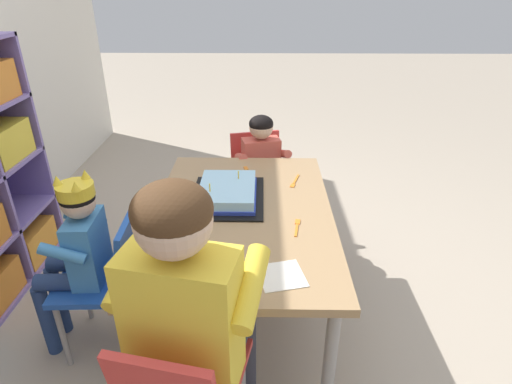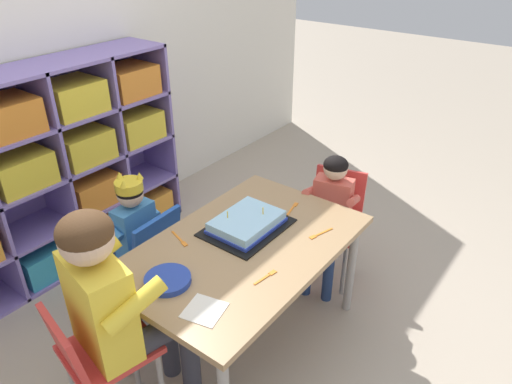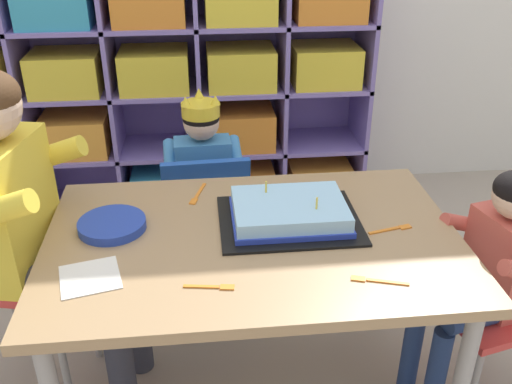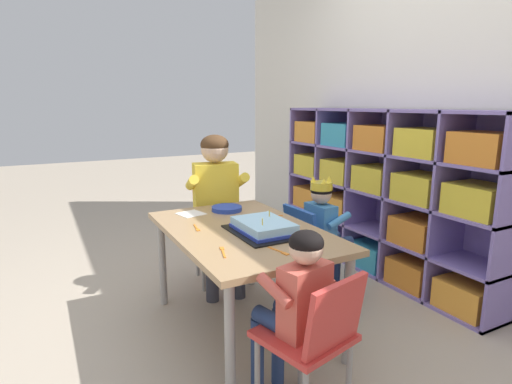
# 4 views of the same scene
# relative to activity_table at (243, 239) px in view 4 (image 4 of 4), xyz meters

# --- Properties ---
(ground) EXTENTS (16.00, 16.00, 0.00)m
(ground) POSITION_rel_activity_table_xyz_m (0.00, 0.00, -0.54)
(ground) COLOR tan
(classroom_back_wall) EXTENTS (5.45, 0.10, 2.61)m
(classroom_back_wall) POSITION_rel_activity_table_xyz_m (0.00, 1.56, 0.76)
(classroom_back_wall) COLOR silver
(classroom_back_wall) RESTS_ON ground
(storage_cubby_shelf) EXTENTS (2.04, 0.35, 1.23)m
(storage_cubby_shelf) POSITION_rel_activity_table_xyz_m (-0.35, 1.33, 0.07)
(storage_cubby_shelf) COLOR #7F6BB2
(storage_cubby_shelf) RESTS_ON ground
(activity_table) EXTENTS (1.16, 0.75, 0.60)m
(activity_table) POSITION_rel_activity_table_xyz_m (0.00, 0.00, 0.00)
(activity_table) COLOR #A37F56
(activity_table) RESTS_ON ground
(classroom_chair_blue) EXTENTS (0.35, 0.35, 0.64)m
(classroom_chair_blue) POSITION_rel_activity_table_xyz_m (-0.13, 0.55, -0.17)
(classroom_chair_blue) COLOR #1E4CA8
(classroom_chair_blue) RESTS_ON ground
(child_with_crown) EXTENTS (0.30, 0.31, 0.82)m
(child_with_crown) POSITION_rel_activity_table_xyz_m (-0.13, 0.66, -0.03)
(child_with_crown) COLOR #3D7FBC
(child_with_crown) RESTS_ON ground
(classroom_chair_adult_side) EXTENTS (0.40, 0.36, 0.69)m
(classroom_chair_adult_side) POSITION_rel_activity_table_xyz_m (-0.73, 0.13, -0.11)
(classroom_chair_adult_side) COLOR red
(classroom_chair_adult_side) RESTS_ON ground
(adult_helper_seated) EXTENTS (0.46, 0.45, 1.07)m
(adult_helper_seated) POSITION_rel_activity_table_xyz_m (-0.63, 0.11, 0.12)
(adult_helper_seated) COLOR yellow
(adult_helper_seated) RESTS_ON ground
(classroom_chair_guest_side) EXTENTS (0.41, 0.39, 0.65)m
(classroom_chair_guest_side) POSITION_rel_activity_table_xyz_m (0.76, -0.06, -0.16)
(classroom_chair_guest_side) COLOR red
(classroom_chair_guest_side) RESTS_ON ground
(guest_at_table_side) EXTENTS (0.33, 0.33, 0.80)m
(guest_at_table_side) POSITION_rel_activity_table_xyz_m (0.66, -0.09, -0.03)
(guest_at_table_side) COLOR #D15647
(guest_at_table_side) RESTS_ON ground
(birthday_cake_on_tray) EXTENTS (0.41, 0.32, 0.10)m
(birthday_cake_on_tray) POSITION_rel_activity_table_xyz_m (0.11, 0.07, 0.09)
(birthday_cake_on_tray) COLOR black
(birthday_cake_on_tray) RESTS_ON activity_table
(paper_plate_stack) EXTENTS (0.19, 0.19, 0.03)m
(paper_plate_stack) POSITION_rel_activity_table_xyz_m (-0.40, 0.08, 0.07)
(paper_plate_stack) COLOR #233DA3
(paper_plate_stack) RESTS_ON activity_table
(paper_napkin_square) EXTENTS (0.17, 0.17, 0.00)m
(paper_napkin_square) POSITION_rel_activity_table_xyz_m (-0.43, -0.15, 0.06)
(paper_napkin_square) COLOR white
(paper_napkin_square) RESTS_ON activity_table
(fork_near_cake_tray) EXTENTS (0.13, 0.03, 0.00)m
(fork_near_cake_tray) POSITION_rel_activity_table_xyz_m (-0.12, -0.22, 0.06)
(fork_near_cake_tray) COLOR orange
(fork_near_cake_tray) RESTS_ON activity_table
(fork_by_napkin) EXTENTS (0.14, 0.06, 0.00)m
(fork_by_napkin) POSITION_rel_activity_table_xyz_m (0.28, -0.24, 0.06)
(fork_by_napkin) COLOR orange
(fork_by_napkin) RESTS_ON activity_table
(fork_near_child_seat) EXTENTS (0.13, 0.05, 0.00)m
(fork_near_child_seat) POSITION_rel_activity_table_xyz_m (0.40, -0.01, 0.06)
(fork_near_child_seat) COLOR orange
(fork_near_child_seat) RESTS_ON activity_table
(fork_scattered_mid_table) EXTENTS (0.06, 0.14, 0.00)m
(fork_scattered_mid_table) POSITION_rel_activity_table_xyz_m (-0.15, 0.26, 0.06)
(fork_scattered_mid_table) COLOR orange
(fork_scattered_mid_table) RESTS_ON activity_table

